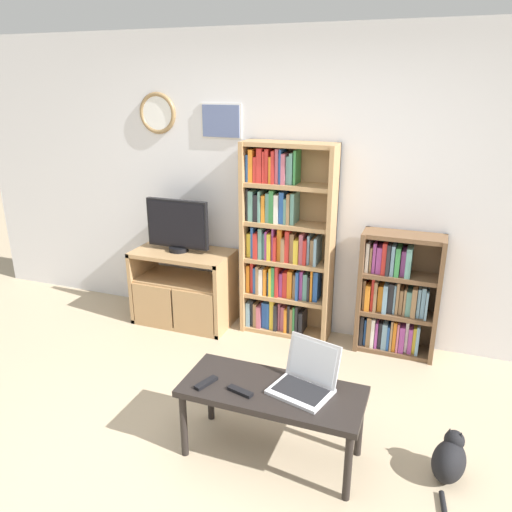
# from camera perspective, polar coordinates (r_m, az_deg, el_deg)

# --- Properties ---
(ground_plane) EXTENTS (18.00, 18.00, 0.00)m
(ground_plane) POSITION_cam_1_polar(r_m,az_deg,el_deg) (3.20, -7.05, -23.71)
(ground_plane) COLOR tan
(wall_back) EXTENTS (6.76, 0.09, 2.60)m
(wall_back) POSITION_cam_1_polar(r_m,az_deg,el_deg) (4.35, 4.72, 7.79)
(wall_back) COLOR silver
(wall_back) RESTS_ON ground_plane
(tv_stand) EXTENTS (0.91, 0.49, 0.70)m
(tv_stand) POSITION_cam_1_polar(r_m,az_deg,el_deg) (4.72, -8.32, -3.56)
(tv_stand) COLOR tan
(tv_stand) RESTS_ON ground_plane
(television) EXTENTS (0.59, 0.18, 0.48)m
(television) POSITION_cam_1_polar(r_m,az_deg,el_deg) (4.56, -8.96, 3.42)
(television) COLOR black
(television) RESTS_ON tv_stand
(bookshelf_tall) EXTENTS (0.79, 0.27, 1.71)m
(bookshelf_tall) POSITION_cam_1_polar(r_m,az_deg,el_deg) (4.34, 3.11, 1.11)
(bookshelf_tall) COLOR tan
(bookshelf_tall) RESTS_ON ground_plane
(bookshelf_short) EXTENTS (0.64, 0.27, 1.04)m
(bookshelf_short) POSITION_cam_1_polar(r_m,az_deg,el_deg) (4.29, 15.62, -4.56)
(bookshelf_short) COLOR brown
(bookshelf_short) RESTS_ON ground_plane
(coffee_table) EXTENTS (1.08, 0.46, 0.47)m
(coffee_table) POSITION_cam_1_polar(r_m,az_deg,el_deg) (3.06, 1.84, -15.76)
(coffee_table) COLOR black
(coffee_table) RESTS_ON ground_plane
(laptop) EXTENTS (0.40, 0.38, 0.28)m
(laptop) POSITION_cam_1_polar(r_m,az_deg,el_deg) (3.00, 5.71, -13.73)
(laptop) COLOR silver
(laptop) RESTS_ON coffee_table
(remote_near_laptop) EXTENTS (0.17, 0.08, 0.02)m
(remote_near_laptop) POSITION_cam_1_polar(r_m,az_deg,el_deg) (2.99, -1.81, -15.19)
(remote_near_laptop) COLOR black
(remote_near_laptop) RESTS_ON coffee_table
(remote_far_from_laptop) EXTENTS (0.10, 0.17, 0.02)m
(remote_far_from_laptop) POSITION_cam_1_polar(r_m,az_deg,el_deg) (3.07, -5.73, -14.22)
(remote_far_from_laptop) COLOR black
(remote_far_from_laptop) RESTS_ON coffee_table
(cat) EXTENTS (0.24, 0.52, 0.29)m
(cat) POSITION_cam_1_polar(r_m,az_deg,el_deg) (3.28, 21.25, -20.84)
(cat) COLOR black
(cat) RESTS_ON ground_plane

